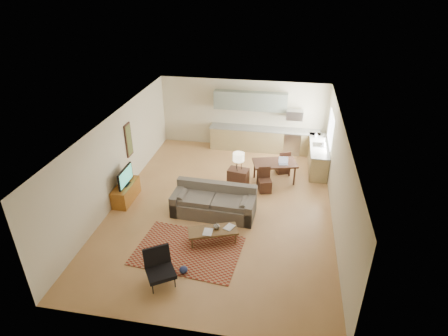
% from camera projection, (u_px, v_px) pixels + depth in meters
% --- Properties ---
extents(room, '(9.00, 9.00, 9.00)m').
position_uv_depth(room, '(222.00, 167.00, 10.79)').
color(room, '#AE7A47').
rests_on(room, ground).
extents(kitchen_counter_back, '(4.26, 0.64, 0.92)m').
position_uv_depth(kitchen_counter_back, '(264.00, 139.00, 14.70)').
color(kitchen_counter_back, '#9D8A57').
rests_on(kitchen_counter_back, ground).
extents(kitchen_counter_right, '(0.64, 2.26, 0.92)m').
position_uv_depth(kitchen_counter_right, '(318.00, 157.00, 13.36)').
color(kitchen_counter_right, '#9D8A57').
rests_on(kitchen_counter_right, ground).
extents(kitchen_range, '(0.62, 0.62, 0.90)m').
position_uv_depth(kitchen_range, '(292.00, 142.00, 14.53)').
color(kitchen_range, '#A5A8AD').
rests_on(kitchen_range, ground).
extents(kitchen_microwave, '(0.62, 0.40, 0.35)m').
position_uv_depth(kitchen_microwave, '(295.00, 115.00, 14.03)').
color(kitchen_microwave, '#A5A8AD').
rests_on(kitchen_microwave, room).
extents(upper_cabinets, '(2.80, 0.34, 0.70)m').
position_uv_depth(upper_cabinets, '(250.00, 101.00, 14.22)').
color(upper_cabinets, gray).
rests_on(upper_cabinets, room).
extents(window_right, '(0.02, 1.40, 1.05)m').
position_uv_depth(window_right, '(331.00, 129.00, 12.80)').
color(window_right, white).
rests_on(window_right, room).
extents(wall_art_left, '(0.06, 0.42, 1.10)m').
position_uv_depth(wall_art_left, '(129.00, 140.00, 11.98)').
color(wall_art_left, olive).
rests_on(wall_art_left, room).
extents(triptych, '(1.70, 0.04, 0.50)m').
position_uv_depth(triptych, '(240.00, 104.00, 14.50)').
color(triptych, beige).
rests_on(triptych, room).
extents(rug, '(2.80, 2.07, 0.02)m').
position_uv_depth(rug, '(188.00, 250.00, 9.61)').
color(rug, maroon).
rests_on(rug, floor).
extents(sofa, '(2.54, 1.19, 0.87)m').
position_uv_depth(sofa, '(214.00, 201.00, 10.85)').
color(sofa, '#5A5248').
rests_on(sofa, floor).
extents(coffee_table, '(1.40, 0.93, 0.39)m').
position_uv_depth(coffee_table, '(213.00, 236.00, 9.84)').
color(coffee_table, '#533A1C').
rests_on(coffee_table, floor).
extents(book_a, '(0.25, 0.33, 0.03)m').
position_uv_depth(book_a, '(203.00, 232.00, 9.66)').
color(book_a, maroon).
rests_on(book_a, coffee_table).
extents(book_b, '(0.45, 0.47, 0.02)m').
position_uv_depth(book_b, '(226.00, 226.00, 9.89)').
color(book_b, navy).
rests_on(book_b, coffee_table).
extents(vase, '(0.26, 0.26, 0.18)m').
position_uv_depth(vase, '(216.00, 226.00, 9.77)').
color(vase, black).
rests_on(vase, coffee_table).
extents(armchair, '(0.99, 0.99, 0.82)m').
position_uv_depth(armchair, '(160.00, 269.00, 8.45)').
color(armchair, black).
rests_on(armchair, floor).
extents(tv_credenza, '(0.47, 1.21, 0.56)m').
position_uv_depth(tv_credenza, '(126.00, 192.00, 11.58)').
color(tv_credenza, brown).
rests_on(tv_credenza, floor).
extents(tv, '(0.09, 0.93, 0.56)m').
position_uv_depth(tv, '(125.00, 177.00, 11.31)').
color(tv, black).
rests_on(tv, tv_credenza).
extents(console_table, '(0.70, 0.53, 0.75)m').
position_uv_depth(console_table, '(238.00, 180.00, 12.09)').
color(console_table, '#372016').
rests_on(console_table, floor).
extents(table_lamp, '(0.44, 0.44, 0.60)m').
position_uv_depth(table_lamp, '(239.00, 161.00, 11.77)').
color(table_lamp, beige).
rests_on(table_lamp, console_table).
extents(dining_table, '(1.59, 1.16, 0.72)m').
position_uv_depth(dining_table, '(274.00, 172.00, 12.58)').
color(dining_table, '#372016').
rests_on(dining_table, floor).
extents(dining_chair_near, '(0.48, 0.50, 0.81)m').
position_uv_depth(dining_chair_near, '(265.00, 180.00, 11.99)').
color(dining_chair_near, '#372016').
rests_on(dining_chair_near, floor).
extents(dining_chair_far, '(0.55, 0.56, 0.86)m').
position_uv_depth(dining_chair_far, '(283.00, 161.00, 13.12)').
color(dining_chair_far, '#372016').
rests_on(dining_chair_far, floor).
extents(laptop, '(0.33, 0.26, 0.23)m').
position_uv_depth(laptop, '(284.00, 161.00, 12.23)').
color(laptop, '#A5A8AD').
rests_on(laptop, dining_table).
extents(soap_bottle, '(0.10, 0.10, 0.19)m').
position_uv_depth(soap_bottle, '(316.00, 135.00, 13.70)').
color(soap_bottle, beige).
rests_on(soap_bottle, kitchen_counter_right).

